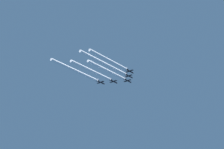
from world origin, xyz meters
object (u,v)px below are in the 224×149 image
(jet_left_wingman, at_px, (114,82))
(jet_outer_left, at_px, (101,82))
(jet_outer_right, at_px, (130,71))
(jet_lead, at_px, (128,81))
(jet_right_wingman, at_px, (129,76))

(jet_left_wingman, bearing_deg, jet_outer_left, -132.35)
(jet_left_wingman, xyz_separation_m, jet_outer_right, (26.60, -9.65, -1.03))
(jet_lead, height_order, jet_outer_left, jet_lead)
(jet_left_wingman, relative_size, jet_right_wingman, 1.00)
(jet_right_wingman, relative_size, jet_outer_right, 1.00)
(jet_lead, bearing_deg, jet_outer_right, -47.70)
(jet_lead, relative_size, jet_left_wingman, 1.00)
(jet_left_wingman, height_order, jet_outer_right, jet_left_wingman)
(jet_outer_left, height_order, jet_outer_right, jet_outer_right)
(jet_right_wingman, bearing_deg, jet_outer_right, -48.37)
(jet_lead, relative_size, jet_outer_right, 1.00)
(jet_left_wingman, distance_m, jet_right_wingman, 18.11)
(jet_lead, bearing_deg, jet_outer_left, -134.71)
(jet_right_wingman, bearing_deg, jet_outer_left, -161.48)
(jet_lead, xyz_separation_m, jet_outer_left, (-17.71, -17.89, -2.62))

